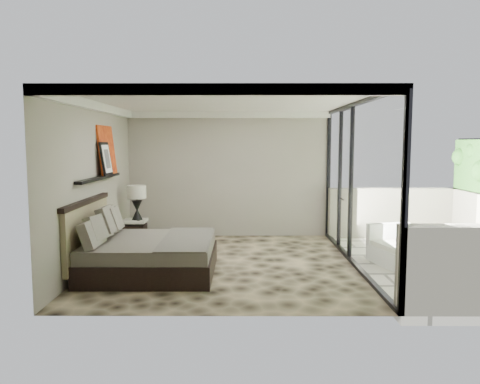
{
  "coord_description": "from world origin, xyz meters",
  "views": [
    {
      "loc": [
        0.3,
        -8.02,
        2.11
      ],
      "look_at": [
        0.27,
        0.4,
        1.22
      ],
      "focal_mm": 35.0,
      "sensor_mm": 36.0,
      "label": 1
    }
  ],
  "objects_px": {
    "bed": "(145,253)",
    "ottoman": "(461,242)",
    "table_lamp": "(137,198)",
    "nightstand": "(135,233)",
    "lounger": "(412,257)"
  },
  "relations": [
    {
      "from": "table_lamp",
      "to": "bed",
      "type": "bearing_deg",
      "value": -74.61
    },
    {
      "from": "nightstand",
      "to": "table_lamp",
      "type": "height_order",
      "value": "table_lamp"
    },
    {
      "from": "nightstand",
      "to": "table_lamp",
      "type": "bearing_deg",
      "value": -9.74
    },
    {
      "from": "table_lamp",
      "to": "ottoman",
      "type": "relative_size",
      "value": 1.48
    },
    {
      "from": "bed",
      "to": "table_lamp",
      "type": "relative_size",
      "value": 2.91
    },
    {
      "from": "nightstand",
      "to": "ottoman",
      "type": "xyz_separation_m",
      "value": [
        6.38,
        -0.9,
        0.01
      ]
    },
    {
      "from": "ottoman",
      "to": "lounger",
      "type": "bearing_deg",
      "value": -141.48
    },
    {
      "from": "table_lamp",
      "to": "ottoman",
      "type": "bearing_deg",
      "value": -7.92
    },
    {
      "from": "bed",
      "to": "lounger",
      "type": "distance_m",
      "value": 4.45
    },
    {
      "from": "bed",
      "to": "ottoman",
      "type": "distance_m",
      "value": 5.87
    },
    {
      "from": "bed",
      "to": "lounger",
      "type": "height_order",
      "value": "bed"
    },
    {
      "from": "nightstand",
      "to": "lounger",
      "type": "height_order",
      "value": "lounger"
    },
    {
      "from": "lounger",
      "to": "nightstand",
      "type": "bearing_deg",
      "value": 144.31
    },
    {
      "from": "bed",
      "to": "table_lamp",
      "type": "xyz_separation_m",
      "value": [
        -0.6,
        2.18,
        0.64
      ]
    },
    {
      "from": "nightstand",
      "to": "ottoman",
      "type": "relative_size",
      "value": 0.98
    }
  ]
}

